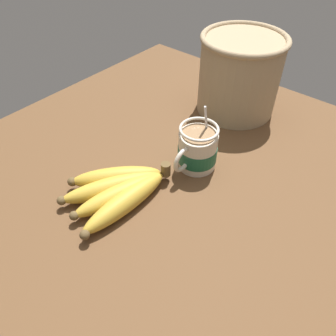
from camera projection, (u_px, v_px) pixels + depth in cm
name	position (u px, v px, depth cm)	size (l,w,h in cm)	color
table	(178.00, 170.00, 73.36)	(93.51, 93.51, 2.79)	brown
coffee_mug	(197.00, 150.00, 69.60)	(12.38, 8.46, 14.38)	beige
banana_bunch	(119.00, 190.00, 64.30)	(22.76, 16.20, 4.45)	brown
woven_basket	(240.00, 73.00, 82.06)	(21.13, 21.13, 19.75)	tan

